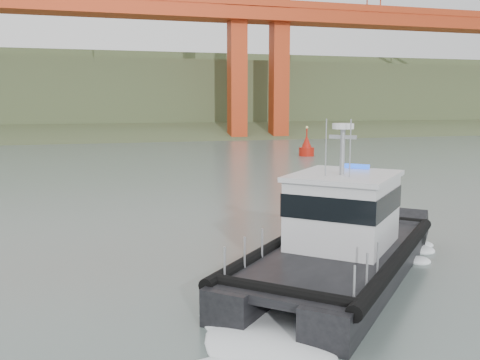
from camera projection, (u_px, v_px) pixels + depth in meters
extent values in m
plane|color=#4C5B55|center=(319.00, 270.00, 21.40)|extent=(400.00, 400.00, 0.00)
cube|color=#404E2D|center=(130.00, 135.00, 108.81)|extent=(500.00, 44.72, 16.25)
cube|color=#404E2D|center=(120.00, 105.00, 134.54)|extent=(500.00, 70.00, 18.00)
cube|color=#404E2D|center=(114.00, 87.00, 157.57)|extent=(500.00, 60.00, 16.00)
cube|color=#B23616|center=(134.00, 10.00, 89.48)|extent=(260.00, 6.00, 2.20)
cube|color=black|center=(300.00, 260.00, 21.05)|extent=(9.76, 10.06, 1.37)
cube|color=black|center=(378.00, 272.00, 19.63)|extent=(9.76, 10.06, 1.37)
cube|color=black|center=(333.00, 256.00, 19.76)|extent=(10.79, 10.96, 0.28)
cube|color=silver|center=(343.00, 212.00, 20.55)|extent=(5.31, 5.33, 2.62)
cube|color=black|center=(344.00, 200.00, 20.48)|extent=(5.40, 5.42, 0.85)
cube|color=silver|center=(344.00, 176.00, 20.35)|extent=(5.63, 5.65, 0.18)
cylinder|color=#94969C|center=(342.00, 152.00, 19.91)|extent=(0.18, 0.18, 2.05)
cylinder|color=white|center=(343.00, 126.00, 19.77)|extent=(0.80, 0.80, 0.21)
cylinder|color=#AA170B|center=(306.00, 153.00, 66.82)|extent=(1.89, 1.89, 1.26)
cone|color=#AA170B|center=(307.00, 142.00, 66.63)|extent=(1.47, 1.47, 1.89)
cylinder|color=#AA170B|center=(307.00, 132.00, 66.45)|extent=(0.17, 0.17, 1.05)
sphere|color=#E5D87F|center=(307.00, 127.00, 66.36)|extent=(0.32, 0.32, 0.32)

